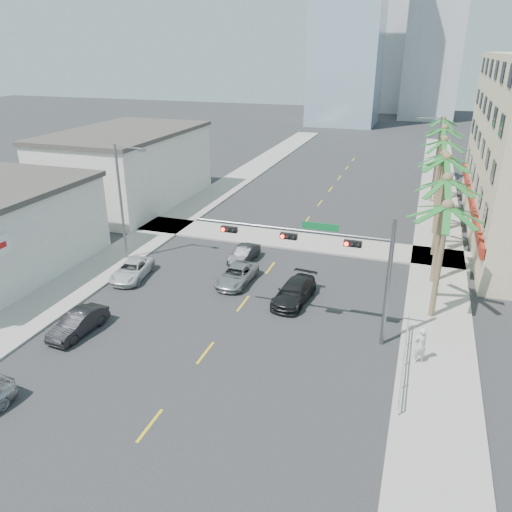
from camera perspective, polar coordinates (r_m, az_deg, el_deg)
The scene contains 25 objects.
ground at distance 24.98m, azimuth -9.68°, elevation -15.67°, with size 260.00×260.00×0.00m, color #262628.
sidewalk_right at distance 40.05m, azimuth 20.06°, elevation -1.23°, with size 4.00×120.00×0.15m, color gray.
sidewalk_left at distance 45.66m, azimuth -11.38°, elevation 2.65°, with size 4.00×120.00×0.15m, color gray.
sidewalk_cross at distance 43.04m, azimuth 4.01°, elevation 1.81°, with size 80.00×4.00×0.15m, color gray.
building_left_far at distance 55.05m, azimuth -14.44°, elevation 9.63°, with size 11.00×18.00×7.20m, color beige.
tower_far_left at distance 113.73m, azimuth 10.68°, elevation 26.69°, with size 14.00×14.00×48.00m, color #99B2C6.
tower_far_center at distance 142.67m, azimuth 14.78°, elevation 24.27°, with size 16.00×16.00×42.00m, color #ADADB2.
traffic_signal_mast at distance 27.29m, azimuth 8.40°, elevation 0.24°, with size 11.12×0.54×7.20m.
palm_tree_0 at distance 30.17m, azimuth 21.05°, elevation 5.21°, with size 4.80×4.80×7.80m.
palm_tree_1 at distance 35.11m, azimuth 21.00°, elevation 8.12°, with size 4.80×4.80×8.16m.
palm_tree_2 at distance 40.12m, azimuth 20.97°, elevation 10.31°, with size 4.80×4.80×8.52m.
palm_tree_3 at distance 45.36m, azimuth 20.75°, elevation 10.72°, with size 4.80×4.80×7.80m.
palm_tree_4 at distance 50.42m, azimuth 20.75°, elevation 12.20°, with size 4.80×4.80×8.16m.
palm_tree_5 at distance 55.51m, azimuth 20.75°, elevation 13.41°, with size 4.80×4.80×8.52m.
palm_tree_6 at distance 60.75m, azimuth 20.60°, elevation 13.45°, with size 4.80×4.80×7.80m.
palm_tree_7 at distance 65.86m, azimuth 20.61°, elevation 14.38°, with size 4.80×4.80×8.16m.
streetlight_left at distance 38.81m, azimuth -14.99°, elevation 6.50°, with size 2.55×0.25×9.00m.
streetlight_right at distance 55.93m, azimuth 19.73°, elevation 10.76°, with size 2.55×0.25×9.00m.
guardrail at distance 27.27m, azimuth 16.58°, elevation -11.01°, with size 0.08×8.08×1.00m.
car_parked_mid at distance 30.87m, azimuth -19.66°, elevation -7.24°, with size 1.39×4.00×1.32m, color black.
car_parked_far at distance 36.96m, azimuth -13.99°, elevation -1.58°, with size 2.01×4.36×1.21m, color silver.
car_lane_left at distance 38.63m, azimuth -1.35°, elevation 0.21°, with size 1.29×3.69×1.22m, color black.
car_lane_center at distance 35.12m, azimuth -2.24°, elevation -2.18°, with size 2.03×4.40×1.22m, color #AAABAF.
car_lane_right at distance 32.67m, azimuth 4.39°, elevation -4.11°, with size 1.90×4.68×1.36m, color black.
pedestrian at distance 27.56m, azimuth 18.24°, elevation -9.64°, with size 0.73×0.48×2.01m, color silver.
Camera 1 is at (10.01, -16.96, 15.37)m, focal length 35.00 mm.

